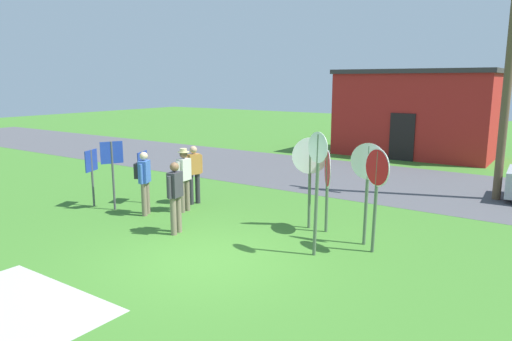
{
  "coord_description": "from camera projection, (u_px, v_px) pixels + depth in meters",
  "views": [
    {
      "loc": [
        5.86,
        -6.67,
        3.52
      ],
      "look_at": [
        -0.67,
        2.79,
        1.3
      ],
      "focal_mm": 32.84,
      "sensor_mm": 36.0,
      "label": 1
    }
  ],
  "objects": [
    {
      "name": "stop_sign_leaning_right",
      "position": [
        327.0,
        177.0,
        10.82
      ],
      "size": [
        0.5,
        0.74,
        1.95
      ],
      "color": "#51664C",
      "rests_on": "ground"
    },
    {
      "name": "person_on_left",
      "position": [
        144.0,
        179.0,
        12.29
      ],
      "size": [
        0.45,
        0.52,
        1.69
      ],
      "color": "#7A6B56",
      "rests_on": "ground"
    },
    {
      "name": "info_panel_middle",
      "position": [
        112.0,
        163.0,
        12.71
      ],
      "size": [
        0.28,
        0.55,
        1.9
      ],
      "color": "#4C4C51",
      "rests_on": "ground"
    },
    {
      "name": "stop_sign_low_front",
      "position": [
        317.0,
        175.0,
        9.29
      ],
      "size": [
        0.57,
        0.29,
        2.53
      ],
      "color": "#51664C",
      "rests_on": "ground"
    },
    {
      "name": "stop_sign_far_back",
      "position": [
        310.0,
        166.0,
        11.11
      ],
      "size": [
        0.72,
        0.54,
        2.2
      ],
      "color": "#51664C",
      "rests_on": "ground"
    },
    {
      "name": "ground_plane",
      "position": [
        204.0,
        260.0,
        9.33
      ],
      "size": [
        80.0,
        80.0,
        0.0
      ],
      "primitive_type": "plane",
      "color": "#3D7528"
    },
    {
      "name": "person_near_signs",
      "position": [
        175.0,
        194.0,
        10.77
      ],
      "size": [
        0.29,
        0.56,
        1.69
      ],
      "color": "#7A6B56",
      "rests_on": "ground"
    },
    {
      "name": "person_in_teal",
      "position": [
        184.0,
        176.0,
        12.59
      ],
      "size": [
        0.32,
        0.57,
        1.74
      ],
      "color": "#7A6B56",
      "rests_on": "ground"
    },
    {
      "name": "info_panel_rightmost",
      "position": [
        143.0,
        168.0,
        13.5
      ],
      "size": [
        0.26,
        0.56,
        1.51
      ],
      "color": "#4C4C51",
      "rests_on": "ground"
    },
    {
      "name": "person_in_blue",
      "position": [
        193.0,
        170.0,
        13.41
      ],
      "size": [
        0.43,
        0.55,
        1.69
      ],
      "color": "#2D2D33",
      "rests_on": "ground"
    },
    {
      "name": "info_panel_leftmost",
      "position": [
        92.0,
        168.0,
        13.11
      ],
      "size": [
        0.26,
        0.56,
        1.62
      ],
      "color": "#4C4C51",
      "rests_on": "ground"
    },
    {
      "name": "utility_pole",
      "position": [
        511.0,
        45.0,
        13.24
      ],
      "size": [
        1.8,
        0.24,
        8.62
      ],
      "color": "brown",
      "rests_on": "ground"
    },
    {
      "name": "street_asphalt",
      "position": [
        373.0,
        180.0,
        16.79
      ],
      "size": [
        60.0,
        6.4,
        0.01
      ],
      "primitive_type": "cube",
      "color": "#4C4C51",
      "rests_on": "ground"
    },
    {
      "name": "stop_sign_center_cluster",
      "position": [
        368.0,
        176.0,
        9.96
      ],
      "size": [
        0.78,
        0.15,
        2.22
      ],
      "color": "#51664C",
      "rests_on": "ground"
    },
    {
      "name": "building_background",
      "position": [
        415.0,
        113.0,
        21.98
      ],
      "size": [
        7.13,
        3.71,
        4.02
      ],
      "color": "#B2231E",
      "rests_on": "ground"
    },
    {
      "name": "stop_sign_tallest",
      "position": [
        376.0,
        182.0,
        9.49
      ],
      "size": [
        0.67,
        0.45,
        2.18
      ],
      "color": "#51664C",
      "rests_on": "ground"
    }
  ]
}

